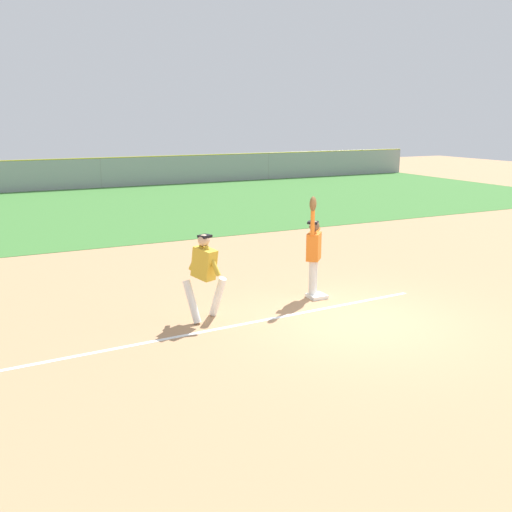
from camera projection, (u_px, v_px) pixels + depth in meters
name	position (u px, v px, depth m)	size (l,w,h in m)	color
ground_plane	(357.00, 320.00, 11.34)	(75.99, 75.99, 0.00)	tan
outfield_grass	(138.00, 206.00, 25.87)	(42.86, 15.86, 0.01)	#3D7533
chalk_foul_line	(153.00, 341.00, 10.25)	(12.00, 0.10, 0.01)	white
first_base	(317.00, 296.00, 12.74)	(0.38, 0.38, 0.08)	white
fielder	(314.00, 248.00, 12.55)	(0.68, 0.74, 2.28)	silver
runner	(204.00, 271.00, 11.14)	(0.89, 0.80, 1.72)	white
baseball	(311.00, 225.00, 12.42)	(0.07, 0.07, 0.07)	white
outfield_fence	(101.00, 173.00, 32.59)	(42.94, 0.08, 1.71)	#93999E
parked_car_red	(32.00, 173.00, 34.30)	(4.52, 2.36, 1.25)	#B21E1E
parked_car_tan	(120.00, 170.00, 36.60)	(4.41, 2.14, 1.25)	tan
parked_car_blue	(196.00, 167.00, 38.56)	(4.51, 2.33, 1.25)	#23389E
parked_car_silver	(264.00, 164.00, 40.80)	(4.41, 2.14, 1.25)	#B7B7BC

